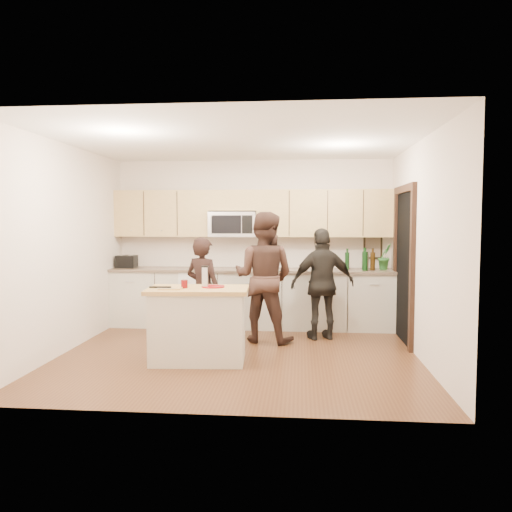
# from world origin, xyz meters

# --- Properties ---
(floor) EXTENTS (4.50, 4.50, 0.00)m
(floor) POSITION_xyz_m (0.00, 0.00, 0.00)
(floor) COLOR #56351D
(floor) RESTS_ON ground
(room_shell) EXTENTS (4.52, 4.02, 2.71)m
(room_shell) POSITION_xyz_m (0.00, 0.00, 1.73)
(room_shell) COLOR beige
(room_shell) RESTS_ON ground
(back_cabinetry) EXTENTS (4.50, 0.66, 0.94)m
(back_cabinetry) POSITION_xyz_m (0.00, 1.69, 0.47)
(back_cabinetry) COLOR beige
(back_cabinetry) RESTS_ON ground
(upper_cabinetry) EXTENTS (4.50, 0.33, 0.75)m
(upper_cabinetry) POSITION_xyz_m (0.03, 1.83, 1.84)
(upper_cabinetry) COLOR tan
(upper_cabinetry) RESTS_ON ground
(microwave) EXTENTS (0.76, 0.41, 0.40)m
(microwave) POSITION_xyz_m (-0.31, 1.80, 1.65)
(microwave) COLOR silver
(microwave) RESTS_ON ground
(doorway) EXTENTS (0.06, 1.25, 2.20)m
(doorway) POSITION_xyz_m (2.23, 0.90, 1.16)
(doorway) COLOR black
(doorway) RESTS_ON ground
(framed_picture) EXTENTS (0.30, 0.03, 0.38)m
(framed_picture) POSITION_xyz_m (1.95, 1.98, 1.28)
(framed_picture) COLOR black
(framed_picture) RESTS_ON ground
(dish_towel) EXTENTS (0.34, 0.60, 0.48)m
(dish_towel) POSITION_xyz_m (-0.95, 1.50, 0.80)
(dish_towel) COLOR white
(dish_towel) RESTS_ON ground
(island) EXTENTS (1.24, 0.78, 0.90)m
(island) POSITION_xyz_m (-0.45, -0.36, 0.45)
(island) COLOR beige
(island) RESTS_ON ground
(red_plate) EXTENTS (0.28, 0.28, 0.02)m
(red_plate) POSITION_xyz_m (-0.27, -0.28, 0.91)
(red_plate) COLOR maroon
(red_plate) RESTS_ON island
(box_grater) EXTENTS (0.08, 0.06, 0.25)m
(box_grater) POSITION_xyz_m (-0.36, -0.33, 1.04)
(box_grater) COLOR silver
(box_grater) RESTS_ON red_plate
(drink_glass) EXTENTS (0.08, 0.08, 0.10)m
(drink_glass) POSITION_xyz_m (-0.60, -0.39, 0.95)
(drink_glass) COLOR #660B0C
(drink_glass) RESTS_ON island
(cutting_board) EXTENTS (0.27, 0.19, 0.02)m
(cutting_board) POSITION_xyz_m (-0.74, -0.52, 0.91)
(cutting_board) COLOR tan
(cutting_board) RESTS_ON island
(tongs) EXTENTS (0.26, 0.05, 0.02)m
(tongs) POSITION_xyz_m (-0.86, -0.54, 0.93)
(tongs) COLOR black
(tongs) RESTS_ON cutting_board
(knife) EXTENTS (0.22, 0.04, 0.01)m
(knife) POSITION_xyz_m (-0.78, -0.57, 0.92)
(knife) COLOR silver
(knife) RESTS_ON cutting_board
(toaster) EXTENTS (0.31, 0.24, 0.21)m
(toaster) POSITION_xyz_m (-2.05, 1.67, 1.04)
(toaster) COLOR black
(toaster) RESTS_ON back_cabinetry
(bottle_cluster) EXTENTS (0.46, 0.25, 0.35)m
(bottle_cluster) POSITION_xyz_m (1.76, 1.63, 1.11)
(bottle_cluster) COLOR black
(bottle_cluster) RESTS_ON back_cabinetry
(orchid) EXTENTS (0.29, 0.28, 0.41)m
(orchid) POSITION_xyz_m (2.10, 1.72, 1.15)
(orchid) COLOR #2F7630
(orchid) RESTS_ON back_cabinetry
(woman_left) EXTENTS (0.64, 0.55, 1.48)m
(woman_left) POSITION_xyz_m (-0.58, 0.62, 0.74)
(woman_left) COLOR black
(woman_left) RESTS_ON ground
(woman_center) EXTENTS (1.04, 0.90, 1.83)m
(woman_center) POSITION_xyz_m (0.27, 0.74, 0.92)
(woman_center) COLOR #332019
(woman_center) RESTS_ON ground
(woman_right) EXTENTS (1.01, 0.63, 1.60)m
(woman_right) POSITION_xyz_m (1.10, 0.94, 0.80)
(woman_right) COLOR black
(woman_right) RESTS_ON ground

